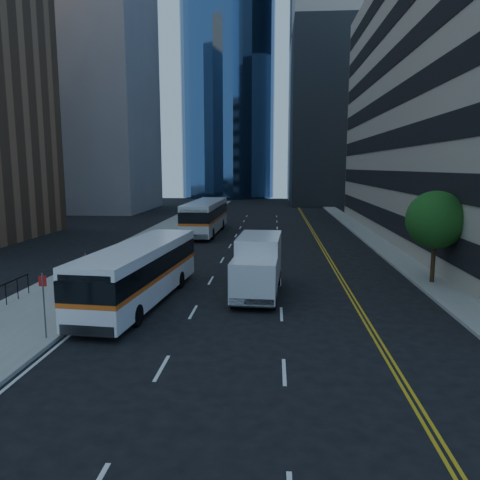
{
  "coord_description": "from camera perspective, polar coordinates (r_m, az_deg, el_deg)",
  "views": [
    {
      "loc": [
        0.11,
        -18.25,
        6.52
      ],
      "look_at": [
        -1.61,
        5.44,
        2.8
      ],
      "focal_mm": 35.0,
      "sensor_mm": 36.0,
      "label": 1
    }
  ],
  "objects": [
    {
      "name": "ground",
      "position": [
        19.38,
        3.65,
        -10.78
      ],
      "size": [
        160.0,
        160.0,
        0.0
      ],
      "primitive_type": "plane",
      "color": "black",
      "rests_on": "ground"
    },
    {
      "name": "street_tree",
      "position": [
        27.87,
        22.75,
        2.27
      ],
      "size": [
        3.2,
        3.2,
        5.1
      ],
      "color": "#332114",
      "rests_on": "sidewalk_east"
    },
    {
      "name": "sidewalk_east",
      "position": [
        44.62,
        15.6,
        0.26
      ],
      "size": [
        2.0,
        90.0,
        0.15
      ],
      "primitive_type": "cube",
      "color": "gray",
      "rests_on": "ground"
    },
    {
      "name": "sidewalk_west",
      "position": [
        45.0,
        -9.53,
        0.54
      ],
      "size": [
        5.0,
        90.0,
        0.15
      ],
      "primitive_type": "cube",
      "color": "gray",
      "rests_on": "ground"
    },
    {
      "name": "office_tower_north",
      "position": [
        94.96,
        16.18,
        22.88
      ],
      "size": [
        30.0,
        28.0,
        60.0
      ],
      "primitive_type": "cube",
      "color": "gray",
      "rests_on": "ground"
    },
    {
      "name": "bus_rear",
      "position": [
        46.21,
        -4.23,
        2.94
      ],
      "size": [
        2.98,
        12.43,
        3.19
      ],
      "rotation": [
        0.0,
        0.0,
        -0.02
      ],
      "color": "silver",
      "rests_on": "ground"
    },
    {
      "name": "midrise_west",
      "position": [
        76.46,
        -18.27,
        16.72
      ],
      "size": [
        18.0,
        18.0,
        35.0
      ],
      "primitive_type": "cube",
      "color": "gray",
      "rests_on": "ground"
    },
    {
      "name": "glass_tower",
      "position": [
        109.02,
        -1.54,
        26.78
      ],
      "size": [
        20.0,
        20.0,
        80.0
      ],
      "primitive_type": "cylinder",
      "color": "navy",
      "rests_on": "ground"
    },
    {
      "name": "bus_front",
      "position": [
        23.07,
        -12.05,
        -3.73
      ],
      "size": [
        3.38,
        11.21,
        2.85
      ],
      "rotation": [
        0.0,
        0.0,
        -0.09
      ],
      "color": "white",
      "rests_on": "ground"
    },
    {
      "name": "box_truck",
      "position": [
        23.94,
        2.2,
        -3.04
      ],
      "size": [
        2.46,
        6.31,
        2.97
      ],
      "rotation": [
        0.0,
        0.0,
        -0.05
      ],
      "color": "silver",
      "rests_on": "ground"
    }
  ]
}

